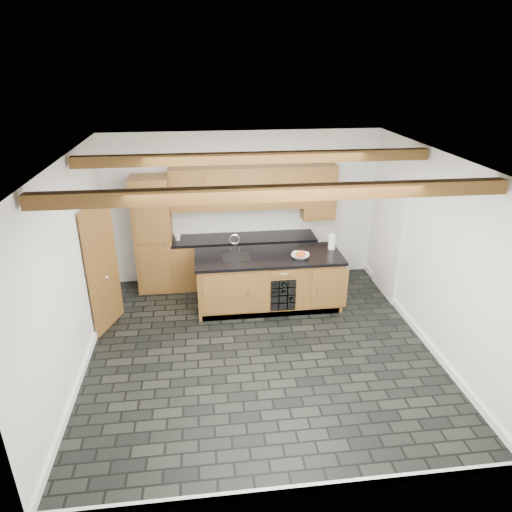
{
  "coord_description": "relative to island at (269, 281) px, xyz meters",
  "views": [
    {
      "loc": [
        -0.75,
        -5.61,
        3.94
      ],
      "look_at": [
        0.03,
        0.8,
        1.15
      ],
      "focal_mm": 32.0,
      "sensor_mm": 36.0,
      "label": 1
    }
  ],
  "objects": [
    {
      "name": "ground",
      "position": [
        -0.31,
        -1.28,
        -0.47
      ],
      "size": [
        5.0,
        5.0,
        0.0
      ],
      "primitive_type": "plane",
      "color": "black",
      "rests_on": "ground"
    },
    {
      "name": "room_shell",
      "position": [
        -0.39,
        -0.75,
        1.06
      ],
      "size": [
        5.01,
        5.0,
        5.0
      ],
      "color": "white",
      "rests_on": "ground"
    },
    {
      "name": "back_cabinetry",
      "position": [
        -0.68,
        0.95,
        0.51
      ],
      "size": [
        3.65,
        0.62,
        2.2
      ],
      "color": "olive",
      "rests_on": "ground"
    },
    {
      "name": "island",
      "position": [
        0.0,
        0.0,
        0.0
      ],
      "size": [
        2.48,
        0.96,
        0.93
      ],
      "color": "olive",
      "rests_on": "ground"
    },
    {
      "name": "faucet",
      "position": [
        -0.56,
        0.05,
        0.5
      ],
      "size": [
        0.45,
        0.4,
        0.34
      ],
      "color": "black",
      "rests_on": "island"
    },
    {
      "name": "kitchen_scale",
      "position": [
        0.5,
        0.04,
        0.49
      ],
      "size": [
        0.22,
        0.17,
        0.06
      ],
      "rotation": [
        0.0,
        0.0,
        0.4
      ],
      "color": "black",
      "rests_on": "island"
    },
    {
      "name": "fruit_bowl",
      "position": [
        0.49,
        -0.16,
        0.5
      ],
      "size": [
        0.37,
        0.37,
        0.07
      ],
      "primitive_type": "imported",
      "rotation": [
        0.0,
        0.0,
        -0.31
      ],
      "color": "beige",
      "rests_on": "island"
    },
    {
      "name": "fruit_cluster",
      "position": [
        0.49,
        -0.16,
        0.54
      ],
      "size": [
        0.16,
        0.17,
        0.07
      ],
      "color": "red",
      "rests_on": "fruit_bowl"
    },
    {
      "name": "paper_towel",
      "position": [
        1.11,
        0.17,
        0.6
      ],
      "size": [
        0.12,
        0.12,
        0.26
      ],
      "primitive_type": "cylinder",
      "color": "white",
      "rests_on": "island"
    },
    {
      "name": "mug",
      "position": [
        -1.54,
        0.89,
        0.52
      ],
      "size": [
        0.13,
        0.13,
        0.1
      ],
      "primitive_type": "imported",
      "rotation": [
        0.0,
        0.0,
        -0.18
      ],
      "color": "white",
      "rests_on": "back_cabinetry"
    }
  ]
}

